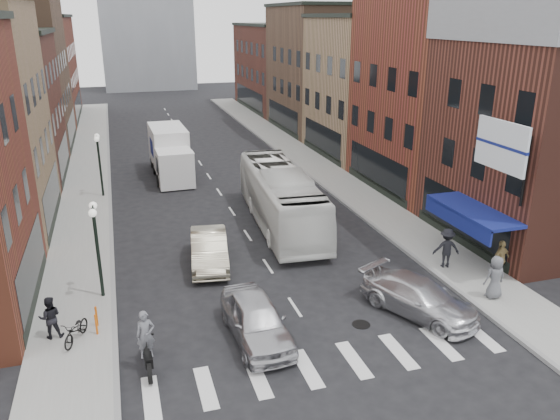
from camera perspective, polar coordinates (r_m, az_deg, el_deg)
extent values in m
plane|color=black|center=(21.58, 2.41, -11.36)|extent=(160.00, 160.00, 0.00)
cube|color=gray|center=(41.00, -19.49, 2.86)|extent=(3.00, 74.00, 0.15)
cube|color=gray|center=(43.51, 3.44, 4.89)|extent=(3.00, 74.00, 0.15)
cube|color=gray|center=(40.97, -17.39, 2.97)|extent=(0.20, 74.00, 0.16)
cube|color=gray|center=(43.05, 1.55, 4.65)|extent=(0.20, 74.00, 0.16)
cube|color=silver|center=(19.24, 5.47, -15.72)|extent=(12.00, 2.20, 0.01)
cube|color=black|center=(24.19, -24.55, -5.41)|extent=(0.08, 7.20, 2.20)
cube|color=black|center=(33.05, -22.76, 1.33)|extent=(0.08, 8.00, 2.20)
cube|color=black|center=(42.67, -21.69, 5.35)|extent=(0.08, 8.00, 2.20)
cube|color=brown|center=(53.35, -27.04, 12.59)|extent=(10.00, 12.00, 13.00)
cube|color=black|center=(53.41, -20.95, 8.08)|extent=(0.08, 9.60, 2.20)
cube|color=brown|center=(67.23, -25.07, 13.05)|extent=(10.00, 16.00, 11.00)
cube|color=black|center=(67.21, -20.35, 10.28)|extent=(0.08, 12.80, 2.20)
cube|color=black|center=(67.00, -25.80, 17.82)|extent=(10.30, 16.20, 0.30)
cube|color=#4F251C|center=(30.96, 27.01, 8.01)|extent=(10.00, 9.00, 12.00)
cube|color=black|center=(28.91, 18.48, -0.63)|extent=(0.08, 7.20, 2.20)
cube|color=brown|center=(38.16, 17.42, 12.57)|extent=(10.00, 10.00, 14.00)
cube|color=black|center=(36.64, 10.07, 4.27)|extent=(0.08, 8.00, 2.20)
cube|color=#A08058|center=(46.89, 10.36, 12.44)|extent=(10.00, 10.00, 11.00)
cube|color=black|center=(45.51, 4.41, 7.50)|extent=(0.08, 8.00, 2.20)
cube|color=black|center=(46.56, 10.80, 19.34)|extent=(10.30, 10.20, 0.30)
cube|color=brown|center=(56.80, 5.24, 14.37)|extent=(10.00, 12.00, 12.00)
cube|color=black|center=(55.71, 0.27, 9.78)|extent=(0.08, 9.60, 2.20)
cube|color=black|center=(56.58, 5.44, 20.58)|extent=(10.30, 12.20, 0.30)
cube|color=#4F251C|center=(70.01, 0.79, 14.60)|extent=(10.00, 16.00, 10.00)
cube|color=black|center=(69.05, -3.25, 11.66)|extent=(0.08, 12.80, 2.20)
cube|color=black|center=(69.75, 0.81, 18.82)|extent=(10.30, 16.20, 0.30)
cube|color=navy|center=(26.52, 19.53, -0.03)|extent=(1.80, 5.00, 0.15)
cube|color=navy|center=(26.15, 17.93, -0.94)|extent=(0.10, 5.00, 0.70)
cylinder|color=black|center=(24.89, 24.28, 3.66)|extent=(0.12, 0.12, 3.00)
cylinder|color=black|center=(24.17, 23.41, 6.30)|extent=(1.40, 0.08, 0.08)
cube|color=silver|center=(23.73, 22.10, 6.25)|extent=(0.12, 3.00, 2.00)
cylinder|color=black|center=(23.31, -18.45, -4.45)|extent=(0.14, 0.14, 4.00)
cylinder|color=black|center=(22.60, -18.99, 0.19)|extent=(0.06, 0.90, 0.06)
sphere|color=white|center=(22.19, -19.00, -0.30)|extent=(0.32, 0.32, 0.32)
sphere|color=white|center=(23.04, -18.96, 0.43)|extent=(0.32, 0.32, 0.32)
cylinder|color=black|center=(36.59, -18.27, 4.21)|extent=(0.14, 0.14, 4.00)
cylinder|color=black|center=(36.15, -18.61, 7.26)|extent=(0.06, 0.90, 0.06)
sphere|color=white|center=(35.72, -18.61, 7.04)|extent=(0.32, 0.32, 0.32)
sphere|color=white|center=(36.60, -18.59, 7.32)|extent=(0.32, 0.32, 0.32)
cylinder|color=#D8590C|center=(21.27, -18.65, -11.26)|extent=(0.08, 0.08, 0.80)
cylinder|color=#D8590C|center=(21.80, -18.63, -10.48)|extent=(0.08, 0.08, 0.80)
cube|color=white|center=(38.05, -10.92, 4.34)|extent=(2.39, 2.58, 2.44)
cube|color=black|center=(37.99, -10.94, 4.70)|extent=(2.40, 1.41, 1.07)
cube|color=white|center=(41.46, -11.58, 6.59)|extent=(2.54, 5.12, 2.83)
cube|color=navy|center=(41.46, -11.58, 6.59)|extent=(2.51, 2.00, 1.17)
cube|color=black|center=(41.65, -11.40, 4.38)|extent=(2.27, 6.38, 0.34)
cylinder|color=black|center=(38.38, -12.53, 3.00)|extent=(0.27, 0.88, 0.88)
cylinder|color=black|center=(38.59, -9.21, 3.31)|extent=(0.27, 0.88, 0.88)
cylinder|color=black|center=(41.57, -12.94, 4.24)|extent=(0.27, 0.88, 0.88)
cylinder|color=black|center=(41.76, -9.87, 4.52)|extent=(0.27, 0.88, 0.88)
cylinder|color=black|center=(43.45, -13.15, 4.88)|extent=(0.27, 0.88, 0.88)
cylinder|color=black|center=(43.64, -10.21, 5.15)|extent=(0.27, 0.88, 0.88)
cylinder|color=black|center=(19.89, -13.79, -13.81)|extent=(0.14, 0.66, 0.66)
cylinder|color=black|center=(18.64, -13.46, -16.29)|extent=(0.14, 0.66, 0.66)
cube|color=black|center=(19.14, -13.68, -14.47)|extent=(0.29, 1.21, 0.35)
cube|color=black|center=(19.39, -13.90, -12.60)|extent=(0.55, 0.08, 0.06)
imported|color=slate|center=(18.61, -13.87, -12.53)|extent=(0.62, 0.42, 1.65)
imported|color=silver|center=(30.25, 0.07, 1.34)|extent=(3.56, 11.80, 3.24)
imported|color=#B9B9BE|center=(20.05, -2.50, -11.36)|extent=(2.06, 4.72, 1.58)
imported|color=beige|center=(25.86, -7.41, -4.09)|extent=(2.28, 4.91, 1.56)
imported|color=silver|center=(22.30, 14.33, -8.83)|extent=(3.88, 5.27, 1.42)
imported|color=black|center=(21.09, -20.52, -11.67)|extent=(1.21, 1.76, 0.88)
imported|color=black|center=(21.47, -22.89, -10.31)|extent=(0.79, 0.47, 1.60)
imported|color=black|center=(26.17, 17.00, -3.81)|extent=(1.32, 0.91, 1.86)
imported|color=#99824E|center=(25.89, 22.05, -4.79)|extent=(1.14, 0.76, 1.78)
imported|color=#585A5F|center=(24.03, 21.57, -6.55)|extent=(0.90, 0.59, 1.83)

